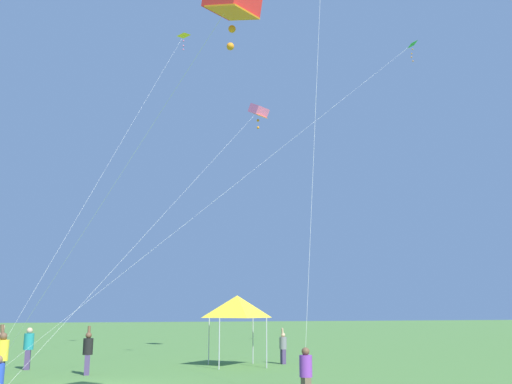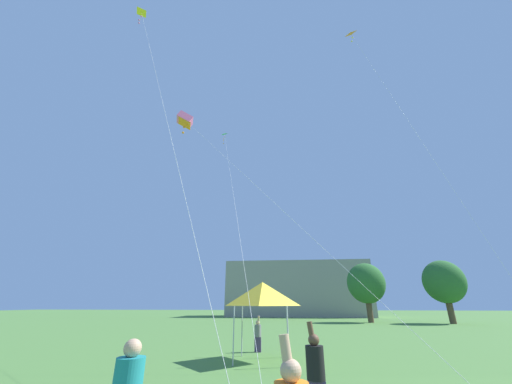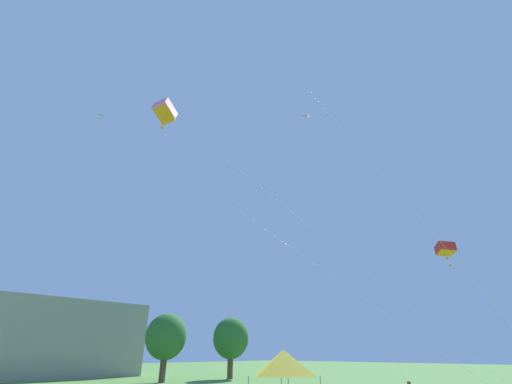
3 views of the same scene
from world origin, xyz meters
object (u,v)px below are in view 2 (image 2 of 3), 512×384
kite_yellow_delta_2 (142,14)px  kite_green_delta_0 (224,135)px  person_black_shirt (316,372)px  kite_orange_delta_1 (352,36)px  kite_pink_box_4 (185,120)px  person_grey_shirt (258,334)px  festival_tent (262,294)px

kite_yellow_delta_2 → kite_green_delta_0: bearing=81.9°
person_black_shirt → kite_orange_delta_1: bearing=-151.8°
kite_yellow_delta_2 → kite_pink_box_4: (1.73, 4.81, -5.07)m
person_black_shirt → kite_orange_delta_1: size_ratio=0.09×
kite_pink_box_4 → person_black_shirt: bearing=-51.6°
kite_green_delta_0 → person_grey_shirt: bearing=-65.6°
kite_green_delta_0 → festival_tent: bearing=-67.9°
person_black_shirt → kite_yellow_delta_2: 21.90m
person_black_shirt → kite_pink_box_4: 18.76m
person_black_shirt → kite_orange_delta_1: 22.50m
person_grey_shirt → kite_yellow_delta_2: size_ratio=0.08×
festival_tent → kite_orange_delta_1: kite_orange_delta_1 is taller
festival_tent → person_black_shirt: 7.28m
festival_tent → person_grey_shirt: bearing=101.0°
kite_green_delta_0 → kite_yellow_delta_2: bearing=-98.1°
festival_tent → kite_green_delta_0: kite_green_delta_0 is taller
festival_tent → person_black_shirt: bearing=-75.5°
person_black_shirt → person_grey_shirt: 9.59m
person_black_shirt → kite_green_delta_0: 29.05m
kite_yellow_delta_2 → kite_pink_box_4: size_ratio=1.33×
kite_green_delta_0 → kite_yellow_delta_2: 15.57m
kite_orange_delta_1 → person_black_shirt: bearing=-119.0°
person_grey_shirt → person_black_shirt: bearing=-29.8°
festival_tent → person_black_shirt: size_ratio=1.68×
person_grey_shirt → kite_orange_delta_1: bearing=43.7°
kite_green_delta_0 → kite_pink_box_4: kite_green_delta_0 is taller
person_black_shirt → kite_green_delta_0: (-7.23, 20.31, 19.47)m
festival_tent → kite_pink_box_4: size_ratio=0.21×
kite_orange_delta_1 → kite_green_delta_0: bearing=137.0°
kite_green_delta_0 → person_black_shirt: bearing=-70.4°
kite_yellow_delta_2 → kite_pink_box_4: bearing=70.2°
kite_pink_box_4 → kite_green_delta_0: bearing=87.4°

